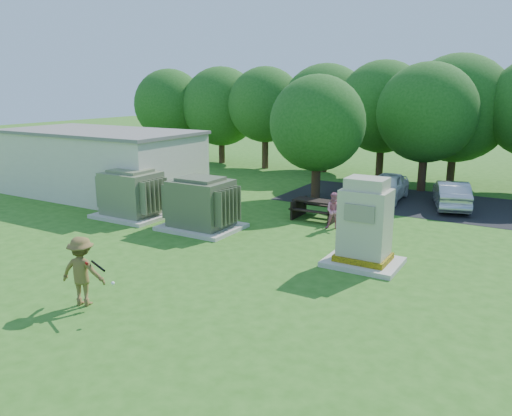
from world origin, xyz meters
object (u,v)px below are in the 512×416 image
Objects in this scene: car_silver_a at (451,194)px; batter at (82,271)px; generator_cabinet at (365,227)px; picnic_table at (317,207)px; transformer_left at (132,195)px; person_at_picnic at (335,211)px; car_white at (387,187)px; transformer_right at (201,205)px.

batter is at bearing 52.62° from car_silver_a.
picnic_table is (-3.53, 4.36, -0.71)m from generator_cabinet.
transformer_left is at bearing -71.55° from batter.
transformer_left is 8.98m from batter.
transformer_left is 2.03× the size of person_at_picnic.
batter is 10.28m from person_at_picnic.
picnic_table is 11.04m from batter.
generator_cabinet reaches higher than car_white.
person_at_picnic is 6.26m from car_white.
car_white reaches higher than car_silver_a.
generator_cabinet is at bearing -146.57° from batter.
generator_cabinet is at bearing -3.79° from transformer_left.
car_silver_a reaches higher than picnic_table.
transformer_left is at bearing 20.93° from car_silver_a.
person_at_picnic reaches higher than car_silver_a.
person_at_picnic reaches higher than car_white.
transformer_right is 7.42m from batter.
car_silver_a is (7.88, 8.66, -0.33)m from transformer_right.
car_silver_a is at bearing 47.73° from picnic_table.
car_white reaches higher than picnic_table.
transformer_right is 4.97m from picnic_table.
transformer_right is at bearing 0.00° from transformer_left.
person_at_picnic is (4.56, 2.61, -0.23)m from transformer_right.
car_white is at bearing -19.69° from car_silver_a.
generator_cabinet is 8.39m from batter.
transformer_right reaches higher than person_at_picnic.
car_white is (8.53, 8.87, -0.31)m from transformer_left.
person_at_picnic is at bearing 17.53° from transformer_left.
generator_cabinet is 1.53× the size of batter.
batter is (-1.72, -10.90, 0.39)m from picnic_table.
car_white is at bearing 70.06° from person_at_picnic.
person_at_picnic is (8.26, 2.61, -0.23)m from transformer_left.
transformer_right reaches higher than car_silver_a.
car_silver_a is at bearing -129.34° from batter.
picnic_table is (3.33, 3.66, -0.45)m from transformer_right.
picnic_table is 0.50× the size of car_white.
person_at_picnic is at bearing -40.49° from picnic_table.
generator_cabinet is at bearing -72.60° from person_at_picnic.
generator_cabinet reaches higher than person_at_picnic.
generator_cabinet is at bearing -50.98° from picnic_table.
picnic_table is 5.42m from car_white.
transformer_left reaches higher than car_silver_a.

